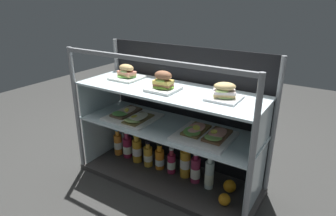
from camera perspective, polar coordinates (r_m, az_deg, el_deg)
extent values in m
cube|color=#2F2F2D|center=(2.15, 0.00, -14.17)|extent=(6.00, 6.00, 0.02)
cube|color=#3A3736|center=(2.13, 0.00, -13.56)|extent=(1.29, 0.47, 0.04)
cylinder|color=gray|center=(2.15, -17.56, -0.81)|extent=(0.03, 0.03, 0.92)
cylinder|color=gray|center=(1.51, 16.18, -10.51)|extent=(0.03, 0.03, 0.92)
cylinder|color=gray|center=(2.43, -9.76, 2.46)|extent=(0.03, 0.03, 0.92)
cylinder|color=gray|center=(1.89, 20.14, -4.24)|extent=(0.03, 0.03, 0.92)
cube|color=gray|center=(1.60, -4.29, 9.48)|extent=(1.26, 0.02, 0.02)
cube|color=black|center=(2.09, 3.41, 0.06)|extent=(1.23, 0.01, 0.89)
cube|color=silver|center=(2.36, -12.61, -4.61)|extent=(0.01, 0.41, 0.37)
cube|color=silver|center=(1.82, 16.92, -13.57)|extent=(0.01, 0.41, 0.37)
cube|color=silver|center=(1.93, 0.00, -3.78)|extent=(1.24, 0.43, 0.01)
cube|color=silver|center=(2.25, -13.26, 2.85)|extent=(0.01, 0.41, 0.24)
cube|color=silver|center=(1.66, 18.10, -4.32)|extent=(0.01, 0.41, 0.24)
cube|color=silver|center=(1.84, 0.00, 3.55)|extent=(1.24, 0.43, 0.01)
cube|color=white|center=(2.08, -8.13, 5.93)|extent=(0.20, 0.20, 0.02)
ellipsoid|color=#69B74E|center=(2.08, -8.15, 6.34)|extent=(0.14, 0.12, 0.02)
cube|color=tan|center=(2.08, -8.17, 6.61)|extent=(0.13, 0.09, 0.02)
cube|color=#E58A71|center=(2.07, -8.19, 7.04)|extent=(0.13, 0.10, 0.01)
ellipsoid|color=#A1BE6F|center=(2.04, -8.82, 7.14)|extent=(0.07, 0.04, 0.02)
ellipsoid|color=tan|center=(2.06, -8.24, 7.90)|extent=(0.13, 0.10, 0.05)
cube|color=white|center=(1.80, -0.94, 3.77)|extent=(0.18, 0.18, 0.02)
ellipsoid|color=#679A2F|center=(1.80, -0.95, 4.30)|extent=(0.14, 0.12, 0.02)
cube|color=#996141|center=(1.80, -0.95, 4.61)|extent=(0.12, 0.08, 0.02)
cube|color=#DDC053|center=(1.79, -0.95, 5.20)|extent=(0.12, 0.09, 0.02)
ellipsoid|color=#7EA63F|center=(1.76, -1.56, 5.41)|extent=(0.07, 0.03, 0.02)
ellipsoid|color=brown|center=(1.78, -0.96, 6.45)|extent=(0.12, 0.09, 0.06)
cube|color=white|center=(1.68, 11.01, 1.93)|extent=(0.18, 0.18, 0.02)
ellipsoid|color=#A2CB74|center=(1.67, 11.05, 2.38)|extent=(0.13, 0.11, 0.01)
cube|color=#DEBD78|center=(1.67, 11.07, 2.69)|extent=(0.14, 0.13, 0.02)
cube|color=silver|center=(1.66, 11.11, 3.20)|extent=(0.15, 0.13, 0.02)
ellipsoid|color=#9CC164|center=(1.62, 10.62, 3.25)|extent=(0.08, 0.06, 0.01)
ellipsoid|color=tan|center=(1.65, 11.18, 4.22)|extent=(0.15, 0.13, 0.05)
cube|color=white|center=(2.06, -6.99, -1.79)|extent=(0.34, 0.31, 0.01)
cube|color=brown|center=(2.12, -8.19, -0.81)|extent=(0.12, 0.23, 0.02)
ellipsoid|color=#64AD4F|center=(2.06, -9.46, -1.06)|extent=(0.13, 0.14, 0.02)
ellipsoid|color=#F5D9C2|center=(2.11, -8.21, -0.45)|extent=(0.10, 0.19, 0.01)
cylinder|color=yellow|center=(2.09, -8.26, -0.48)|extent=(0.05, 0.05, 0.03)
cube|color=brown|center=(2.00, -5.87, -2.14)|extent=(0.12, 0.22, 0.01)
ellipsoid|color=#98B864|center=(1.95, -7.10, -2.49)|extent=(0.12, 0.13, 0.04)
ellipsoid|color=white|center=(1.99, -5.89, -1.75)|extent=(0.10, 0.18, 0.02)
cylinder|color=#FBE54B|center=(1.97, -6.75, -1.64)|extent=(0.05, 0.05, 0.01)
cube|color=white|center=(1.79, 7.15, -5.56)|extent=(0.34, 0.31, 0.02)
cube|color=brown|center=(1.83, 5.65, -4.30)|extent=(0.12, 0.21, 0.01)
ellipsoid|color=#67A245|center=(1.77, 4.75, -4.64)|extent=(0.13, 0.13, 0.04)
ellipsoid|color=#F2A491|center=(1.82, 5.67, -3.82)|extent=(0.10, 0.16, 0.02)
cylinder|color=yellow|center=(1.78, 5.65, -3.90)|extent=(0.06, 0.06, 0.02)
cube|color=brown|center=(1.77, 9.78, -5.32)|extent=(0.12, 0.22, 0.02)
ellipsoid|color=#85B153|center=(1.71, 8.95, -5.75)|extent=(0.12, 0.12, 0.02)
ellipsoid|color=#EA9B87|center=(1.77, 9.81, -4.86)|extent=(0.10, 0.17, 0.02)
cylinder|color=yellow|center=(1.75, 9.08, -4.66)|extent=(0.05, 0.05, 0.01)
cylinder|color=orange|center=(2.37, -9.85, -7.15)|extent=(0.06, 0.06, 0.17)
cylinder|color=silver|center=(2.37, -9.85, -7.19)|extent=(0.06, 0.06, 0.06)
cylinder|color=orange|center=(2.32, -10.01, -4.88)|extent=(0.03, 0.03, 0.04)
cylinder|color=teal|center=(2.31, -10.05, -4.27)|extent=(0.04, 0.04, 0.01)
cylinder|color=maroon|center=(2.32, -8.03, -7.74)|extent=(0.07, 0.07, 0.16)
cylinder|color=white|center=(2.33, -8.01, -8.05)|extent=(0.07, 0.07, 0.06)
cylinder|color=#9C2447|center=(2.28, -8.16, -5.43)|extent=(0.04, 0.04, 0.05)
cylinder|color=white|center=(2.26, -8.21, -4.71)|extent=(0.04, 0.04, 0.01)
cylinder|color=gold|center=(2.25, -6.14, -8.43)|extent=(0.07, 0.07, 0.18)
cylinder|color=white|center=(2.25, -6.14, -8.44)|extent=(0.07, 0.07, 0.06)
cylinder|color=gold|center=(2.20, -6.25, -6.04)|extent=(0.04, 0.04, 0.03)
cylinder|color=gold|center=(2.19, -6.27, -5.49)|extent=(0.04, 0.04, 0.01)
cylinder|color=gold|center=(2.19, -3.96, -9.56)|extent=(0.07, 0.07, 0.15)
cylinder|color=#F3EDCC|center=(2.20, -3.96, -9.71)|extent=(0.07, 0.07, 0.05)
cylinder|color=gold|center=(2.15, -4.03, -7.42)|extent=(0.03, 0.03, 0.04)
cylinder|color=black|center=(2.14, -4.04, -6.84)|extent=(0.03, 0.03, 0.01)
cylinder|color=orange|center=(2.16, -1.66, -10.13)|extent=(0.07, 0.07, 0.15)
cylinder|color=white|center=(2.17, -1.65, -10.52)|extent=(0.07, 0.07, 0.05)
cylinder|color=orange|center=(2.11, -1.68, -7.88)|extent=(0.04, 0.04, 0.05)
cylinder|color=black|center=(2.10, -1.69, -7.18)|extent=(0.04, 0.04, 0.01)
cylinder|color=#A22144|center=(2.11, 0.78, -10.99)|extent=(0.06, 0.06, 0.14)
cylinder|color=silver|center=(2.11, 0.78, -11.16)|extent=(0.06, 0.06, 0.06)
cylinder|color=#A02A39|center=(2.06, 0.79, -8.80)|extent=(0.03, 0.03, 0.04)
cylinder|color=silver|center=(2.05, 0.79, -8.11)|extent=(0.03, 0.03, 0.01)
cylinder|color=gold|center=(2.06, 3.42, -10.97)|extent=(0.07, 0.07, 0.20)
cylinder|color=silver|center=(2.06, 3.43, -10.83)|extent=(0.07, 0.07, 0.07)
cylinder|color=gold|center=(2.00, 3.50, -8.13)|extent=(0.04, 0.04, 0.04)
cylinder|color=black|center=(1.99, 3.51, -7.51)|extent=(0.05, 0.05, 0.01)
cylinder|color=#912948|center=(2.02, 5.46, -12.18)|extent=(0.06, 0.06, 0.18)
cylinder|color=silver|center=(2.03, 5.44, -12.60)|extent=(0.07, 0.07, 0.07)
cylinder|color=maroon|center=(1.96, 5.57, -9.61)|extent=(0.03, 0.03, 0.03)
cylinder|color=silver|center=(1.95, 5.59, -9.00)|extent=(0.04, 0.04, 0.02)
cylinder|color=white|center=(1.97, 8.18, -12.99)|extent=(0.06, 0.06, 0.19)
cylinder|color=#E8EFCD|center=(1.99, 8.13, -13.63)|extent=(0.06, 0.06, 0.08)
cylinder|color=white|center=(1.91, 8.36, -10.01)|extent=(0.03, 0.03, 0.05)
cylinder|color=black|center=(1.89, 8.41, -9.24)|extent=(0.04, 0.04, 0.01)
sphere|color=orange|center=(1.99, 12.10, -14.86)|extent=(0.08, 0.08, 0.08)
sphere|color=orange|center=(1.88, 11.10, -17.33)|extent=(0.07, 0.07, 0.07)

